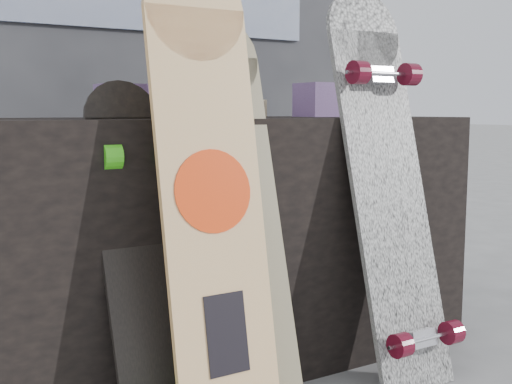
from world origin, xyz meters
TOP-DOWN VIEW (x-y plane):
  - vendor_table at (0.00, 0.50)m, footprint 1.60×0.60m
  - booth at (0.00, 1.35)m, footprint 2.40×0.22m
  - merch_box_purple at (-0.31, 0.53)m, footprint 0.18×0.12m
  - merch_box_small at (0.42, 0.55)m, footprint 0.14×0.14m
  - merch_box_flat at (0.12, 0.66)m, footprint 0.22×0.10m
  - longboard_geisha at (-0.27, 0.08)m, footprint 0.27×0.24m
  - longboard_celtic at (-0.15, 0.15)m, footprint 0.24×0.31m
  - longboard_cascadia at (0.37, 0.14)m, footprint 0.28×0.39m
  - skateboard_dark at (-0.41, 0.19)m, footprint 0.21×0.36m

SIDE VIEW (x-z plane):
  - vendor_table at x=0.00m, z-range 0.00..0.80m
  - skateboard_dark at x=-0.41m, z-range 0.01..0.92m
  - longboard_celtic at x=-0.15m, z-range 0.03..1.12m
  - longboard_cascadia at x=0.37m, z-range 0.02..1.23m
  - longboard_geisha at x=-0.27m, z-range 0.03..1.25m
  - merch_box_flat at x=0.12m, z-range 0.80..0.86m
  - merch_box_purple at x=-0.31m, z-range 0.80..0.90m
  - merch_box_small at x=0.42m, z-range 0.80..0.92m
  - booth at x=0.00m, z-range 0.00..2.20m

